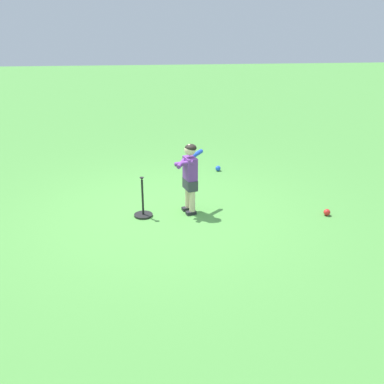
{
  "coord_description": "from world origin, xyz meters",
  "views": [
    {
      "loc": [
        0.22,
        6.47,
        2.92
      ],
      "look_at": [
        -0.37,
        0.29,
        0.45
      ],
      "focal_mm": 43.31,
      "sensor_mm": 36.0,
      "label": 1
    }
  ],
  "objects_px": {
    "play_ball_far_left": "(327,212)",
    "batting_tee": "(143,210)",
    "play_ball_midfield": "(218,168)",
    "child_batter": "(190,172)"
  },
  "relations": [
    {
      "from": "play_ball_midfield",
      "to": "batting_tee",
      "type": "height_order",
      "value": "batting_tee"
    },
    {
      "from": "child_batter",
      "to": "play_ball_far_left",
      "type": "distance_m",
      "value": 2.16
    },
    {
      "from": "play_ball_far_left",
      "to": "batting_tee",
      "type": "xyz_separation_m",
      "value": [
        2.77,
        -0.24,
        0.05
      ]
    },
    {
      "from": "child_batter",
      "to": "play_ball_midfield",
      "type": "distance_m",
      "value": 2.09
    },
    {
      "from": "play_ball_midfield",
      "to": "play_ball_far_left",
      "type": "height_order",
      "value": "same"
    },
    {
      "from": "play_ball_far_left",
      "to": "play_ball_midfield",
      "type": "bearing_deg",
      "value": -58.67
    },
    {
      "from": "child_batter",
      "to": "batting_tee",
      "type": "bearing_deg",
      "value": 7.24
    },
    {
      "from": "child_batter",
      "to": "batting_tee",
      "type": "xyz_separation_m",
      "value": [
        0.72,
        0.09,
        -0.55
      ]
    },
    {
      "from": "child_batter",
      "to": "play_ball_midfield",
      "type": "relative_size",
      "value": 10.54
    },
    {
      "from": "child_batter",
      "to": "play_ball_far_left",
      "type": "relative_size",
      "value": 10.58
    }
  ]
}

